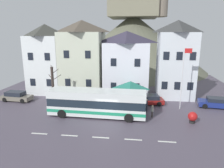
# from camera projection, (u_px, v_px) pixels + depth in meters

# --- Properties ---
(ground_plane) EXTENTS (40.00, 60.00, 0.07)m
(ground_plane) POSITION_uv_depth(u_px,v_px,m) (105.00, 125.00, 21.74)
(ground_plane) COLOR #4F4755
(townhouse_00) EXTENTS (5.25, 5.34, 10.86)m
(townhouse_00) POSITION_uv_depth(u_px,v_px,m) (47.00, 59.00, 33.10)
(townhouse_00) COLOR white
(townhouse_00) RESTS_ON ground_plane
(townhouse_01) EXTENTS (6.37, 6.06, 11.43)m
(townhouse_01) POSITION_uv_depth(u_px,v_px,m) (83.00, 57.00, 32.65)
(townhouse_01) COLOR beige
(townhouse_01) RESTS_ON ground_plane
(townhouse_02) EXTENTS (6.71, 5.25, 9.79)m
(townhouse_02) POSITION_uv_depth(u_px,v_px,m) (126.00, 64.00, 31.58)
(townhouse_02) COLOR white
(townhouse_02) RESTS_ON ground_plane
(townhouse_03) EXTENTS (5.23, 5.30, 11.29)m
(townhouse_03) POSITION_uv_depth(u_px,v_px,m) (176.00, 60.00, 30.51)
(townhouse_03) COLOR silver
(townhouse_03) RESTS_ON ground_plane
(hilltop_castle) EXTENTS (37.95, 37.95, 22.90)m
(hilltop_castle) POSITION_uv_depth(u_px,v_px,m) (133.00, 40.00, 54.04)
(hilltop_castle) COLOR #5D5F4C
(hilltop_castle) RESTS_ON ground_plane
(transit_bus) EXTENTS (11.33, 3.01, 3.07)m
(transit_bus) POSITION_uv_depth(u_px,v_px,m) (97.00, 103.00, 23.75)
(transit_bus) COLOR silver
(transit_bus) RESTS_ON ground_plane
(bus_shelter) EXTENTS (3.60, 3.60, 3.42)m
(bus_shelter) POSITION_uv_depth(u_px,v_px,m) (130.00, 85.00, 26.59)
(bus_shelter) COLOR #473D33
(bus_shelter) RESTS_ON ground_plane
(parked_car_00) EXTENTS (4.35, 2.08, 1.37)m
(parked_car_00) POSITION_uv_depth(u_px,v_px,m) (16.00, 96.00, 29.40)
(parked_car_00) COLOR slate
(parked_car_00) RESTS_ON ground_plane
(parked_car_01) EXTENTS (4.40, 2.36, 1.31)m
(parked_car_01) POSITION_uv_depth(u_px,v_px,m) (216.00, 103.00, 26.74)
(parked_car_01) COLOR navy
(parked_car_01) RESTS_ON ground_plane
(parked_car_02) EXTENTS (4.51, 2.43, 1.29)m
(parked_car_02) POSITION_uv_depth(u_px,v_px,m) (148.00, 100.00, 28.04)
(parked_car_02) COLOR maroon
(parked_car_02) RESTS_ON ground_plane
(pedestrian_00) EXTENTS (0.32, 0.32, 1.62)m
(pedestrian_00) POSITION_uv_depth(u_px,v_px,m) (146.00, 104.00, 25.27)
(pedestrian_00) COLOR #2D2D38
(pedestrian_00) RESTS_ON ground_plane
(pedestrian_01) EXTENTS (0.32, 0.32, 1.47)m
(pedestrian_01) POSITION_uv_depth(u_px,v_px,m) (152.00, 110.00, 23.51)
(pedestrian_01) COLOR #38332D
(pedestrian_01) RESTS_ON ground_plane
(public_bench) EXTENTS (1.56, 0.48, 0.87)m
(public_bench) POSITION_uv_depth(u_px,v_px,m) (125.00, 97.00, 29.70)
(public_bench) COLOR #33473D
(public_bench) RESTS_ON ground_plane
(flagpole) EXTENTS (0.95, 0.10, 7.74)m
(flagpole) POSITION_uv_depth(u_px,v_px,m) (183.00, 75.00, 25.28)
(flagpole) COLOR silver
(flagpole) RESTS_ON ground_plane
(harbour_buoy) EXTENTS (1.00, 1.00, 1.25)m
(harbour_buoy) POSITION_uv_depth(u_px,v_px,m) (193.00, 117.00, 22.01)
(harbour_buoy) COLOR black
(harbour_buoy) RESTS_ON ground_plane
(bare_tree_00) EXTENTS (2.06, 1.11, 5.27)m
(bare_tree_00) POSITION_uv_depth(u_px,v_px,m) (53.00, 85.00, 27.72)
(bare_tree_00) COLOR #382D28
(bare_tree_00) RESTS_ON ground_plane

